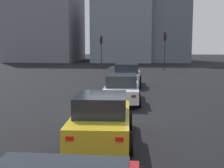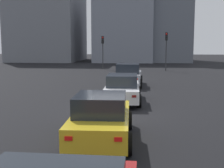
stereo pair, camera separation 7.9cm
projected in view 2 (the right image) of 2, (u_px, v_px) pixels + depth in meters
The scene contains 9 objects.
ground_plane at pixel (117, 111), 14.43m from camera, with size 160.00×160.00×0.20m, color black.
car_silver_lead at pixel (128, 75), 22.35m from camera, with size 4.39×2.10×1.64m.
car_white_second at pixel (122, 89), 16.02m from camera, with size 4.52×2.01×1.48m.
car_yellow_third at pixel (101, 118), 9.58m from camera, with size 4.24×2.05×1.50m.
traffic_light_near_left at pixel (103, 45), 37.00m from camera, with size 0.32×0.28×4.02m.
traffic_light_near_right at pixel (166, 43), 34.73m from camera, with size 0.32×0.29×4.36m.
building_facade_left at pixel (169, 16), 54.47m from camera, with size 12.74×6.75×16.24m, color slate.
building_facade_center at pixel (124, 26), 54.81m from camera, with size 13.30×9.88×12.74m, color gray.
building_facade_right at pixel (48, 19), 56.12m from camera, with size 14.68×11.57×15.41m, color slate.
Camera 2 is at (-14.10, -1.13, 3.03)m, focal length 49.02 mm.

